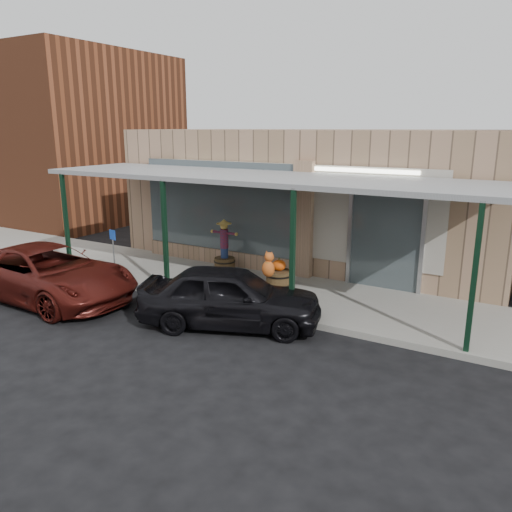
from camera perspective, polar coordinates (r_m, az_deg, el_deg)
The scene contains 10 objects.
ground at distance 10.70m, azimuth -9.99°, elevation -9.30°, with size 120.00×120.00×0.00m, color black.
sidewalk at distance 13.43m, azimuth -0.13°, elevation -3.73°, with size 40.00×3.20×0.15m, color gray.
storefront at distance 17.00m, azimuth 7.67°, elevation 6.99°, with size 12.00×6.25×4.20m.
awning at distance 12.78m, azimuth -0.23°, elevation 8.81°, with size 12.00×3.00×3.04m.
block_buildings_near at distance 17.21m, azimuth 15.56°, elevation 12.29°, with size 61.00×8.00×8.00m.
barrel_scarecrow at distance 14.68m, azimuth -3.63°, elevation 0.27°, with size 0.92×0.76×1.55m.
barrel_pumpkin at distance 13.25m, azimuth 2.63°, elevation -2.37°, with size 0.73×0.73×0.80m.
handicap_sign at distance 14.63m, azimuth -16.00°, elevation 1.04°, with size 0.27×0.08×1.34m.
parked_sedan at distance 10.98m, azimuth -2.96°, elevation -4.64°, with size 4.30×2.94×1.58m.
car_maroon at distance 13.70m, azimuth -22.72°, elevation -1.84°, with size 2.28×4.95×1.38m, color #4F140F.
Camera 1 is at (6.41, -7.42, 4.28)m, focal length 35.00 mm.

